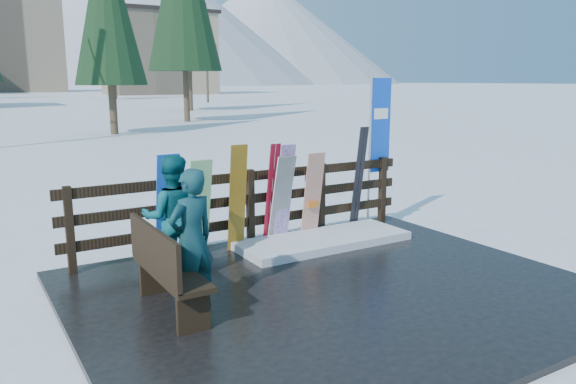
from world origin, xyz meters
TOP-DOWN VIEW (x-y plane):
  - ground at (0.00, 0.00)m, footprint 700.00×700.00m
  - deck at (0.00, 0.00)m, footprint 6.00×5.00m
  - fence at (0.00, 2.20)m, footprint 5.60×0.10m
  - snow_patch at (0.93, 1.60)m, footprint 2.68×1.00m
  - bench at (-1.98, 0.36)m, footprint 0.41×1.50m
  - snowboard_0 at (-1.37, 1.98)m, footprint 0.31×0.29m
  - snowboard_1 at (-0.92, 1.98)m, footprint 0.32×0.30m
  - snowboard_2 at (-0.32, 1.98)m, footprint 0.26×0.21m
  - snowboard_3 at (0.47, 1.98)m, footprint 0.24×0.28m
  - snowboard_4 at (0.42, 1.98)m, footprint 0.31×0.38m
  - snowboard_5 at (0.98, 1.98)m, footprint 0.30×0.24m
  - ski_pair_a at (0.28, 2.05)m, footprint 0.16×0.29m
  - ski_pair_b at (1.95, 2.05)m, footprint 0.17×0.27m
  - rental_flag at (2.50, 2.25)m, footprint 0.45×0.04m
  - person_front at (-1.68, 0.34)m, footprint 0.65×0.51m
  - person_back at (-1.52, 1.38)m, footprint 0.91×0.80m
  - trees at (4.42, 48.21)m, footprint 42.22×68.81m

SIDE VIEW (x-z plane):
  - ground at x=0.00m, z-range 0.00..0.00m
  - deck at x=0.00m, z-range 0.00..0.08m
  - snow_patch at x=0.93m, z-range 0.08..0.20m
  - bench at x=-1.98m, z-range 0.11..1.08m
  - fence at x=0.00m, z-range 0.16..1.31m
  - snowboard_4 at x=0.42m, z-range 0.08..1.45m
  - snowboard_5 at x=0.98m, z-range 0.08..1.45m
  - snowboard_1 at x=-0.92m, z-range 0.08..1.49m
  - snowboard_0 at x=-1.37m, z-range 0.08..1.60m
  - snowboard_3 at x=0.47m, z-range 0.08..1.61m
  - ski_pair_a at x=0.28m, z-range 0.08..1.63m
  - person_front at x=-1.68m, z-range 0.08..1.64m
  - person_back at x=-1.52m, z-range 0.08..1.65m
  - snowboard_2 at x=-0.32m, z-range 0.08..1.65m
  - ski_pair_b at x=1.95m, z-range 0.08..1.80m
  - rental_flag at x=2.50m, z-range 0.39..2.99m
  - trees at x=4.42m, z-range -1.17..13.38m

